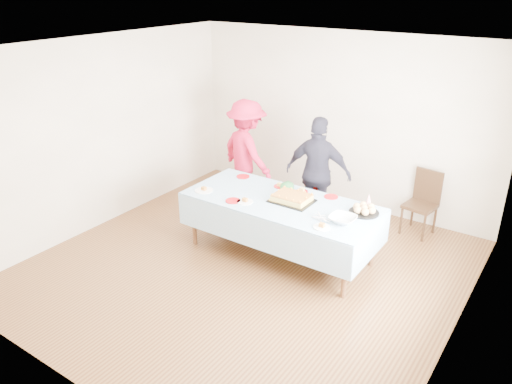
% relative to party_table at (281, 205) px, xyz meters
% --- Properties ---
extents(ground, '(5.00, 5.00, 0.00)m').
position_rel_party_table_xyz_m(ground, '(-0.17, -0.52, -0.72)').
color(ground, '#4E2B16').
rests_on(ground, ground).
extents(room_walls, '(5.04, 5.04, 2.72)m').
position_rel_party_table_xyz_m(room_walls, '(-0.11, -0.51, 1.05)').
color(room_walls, '#BDB19A').
rests_on(room_walls, ground).
extents(party_table, '(2.50, 1.10, 0.78)m').
position_rel_party_table_xyz_m(party_table, '(0.00, 0.00, 0.00)').
color(party_table, '#522D1C').
rests_on(party_table, ground).
extents(birthday_cake, '(0.52, 0.40, 0.09)m').
position_rel_party_table_xyz_m(birthday_cake, '(0.13, 0.06, 0.10)').
color(birthday_cake, black).
rests_on(birthday_cake, party_table).
extents(rolls_tray, '(0.37, 0.37, 0.11)m').
position_rel_party_table_xyz_m(rolls_tray, '(1.02, 0.25, 0.10)').
color(rolls_tray, black).
rests_on(rolls_tray, party_table).
extents(punch_bowl, '(0.31, 0.31, 0.08)m').
position_rel_party_table_xyz_m(punch_bowl, '(0.91, -0.11, 0.09)').
color(punch_bowl, silver).
rests_on(punch_bowl, party_table).
extents(party_hat, '(0.10, 0.10, 0.17)m').
position_rel_party_table_xyz_m(party_hat, '(0.99, 0.46, 0.14)').
color(party_hat, white).
rests_on(party_hat, party_table).
extents(fork_pile, '(0.24, 0.18, 0.07)m').
position_rel_party_table_xyz_m(fork_pile, '(0.69, -0.20, 0.09)').
color(fork_pile, white).
rests_on(fork_pile, party_table).
extents(plate_red_far_a, '(0.19, 0.19, 0.01)m').
position_rel_party_table_xyz_m(plate_red_far_a, '(-0.87, 0.39, 0.06)').
color(plate_red_far_a, red).
rests_on(plate_red_far_a, party_table).
extents(plate_red_far_b, '(0.16, 0.16, 0.01)m').
position_rel_party_table_xyz_m(plate_red_far_b, '(-0.25, 0.38, 0.06)').
color(plate_red_far_b, red).
rests_on(plate_red_far_b, party_table).
extents(plate_red_far_c, '(0.16, 0.16, 0.01)m').
position_rel_party_table_xyz_m(plate_red_far_c, '(0.08, 0.40, 0.06)').
color(plate_red_far_c, red).
rests_on(plate_red_far_c, party_table).
extents(plate_red_far_d, '(0.18, 0.18, 0.01)m').
position_rel_party_table_xyz_m(plate_red_far_d, '(0.48, 0.46, 0.06)').
color(plate_red_far_d, red).
rests_on(plate_red_far_d, party_table).
extents(plate_red_near, '(0.20, 0.20, 0.01)m').
position_rel_party_table_xyz_m(plate_red_near, '(-0.49, -0.36, 0.06)').
color(plate_red_near, red).
rests_on(plate_red_near, party_table).
extents(plate_white_left, '(0.24, 0.24, 0.01)m').
position_rel_party_table_xyz_m(plate_white_left, '(-1.01, -0.31, 0.06)').
color(plate_white_left, white).
rests_on(plate_white_left, party_table).
extents(plate_white_mid, '(0.21, 0.21, 0.01)m').
position_rel_party_table_xyz_m(plate_white_mid, '(-0.35, -0.30, 0.06)').
color(plate_white_mid, white).
rests_on(plate_white_mid, party_table).
extents(plate_white_right, '(0.19, 0.19, 0.01)m').
position_rel_party_table_xyz_m(plate_white_right, '(0.78, -0.37, 0.06)').
color(plate_white_right, white).
rests_on(plate_white_right, party_table).
extents(dining_chair, '(0.46, 0.46, 0.93)m').
position_rel_party_table_xyz_m(dining_chair, '(1.33, 1.68, -0.21)').
color(dining_chair, black).
rests_on(dining_chair, ground).
extents(toddler_left, '(0.35, 0.27, 0.84)m').
position_rel_party_table_xyz_m(toddler_left, '(-0.14, 1.11, -0.30)').
color(toddler_left, red).
rests_on(toddler_left, ground).
extents(toddler_mid, '(0.50, 0.41, 0.87)m').
position_rel_party_table_xyz_m(toddler_mid, '(-0.14, 0.38, -0.29)').
color(toddler_mid, '#236A2E').
rests_on(toddler_mid, ground).
extents(toddler_right, '(0.43, 0.38, 0.75)m').
position_rel_party_table_xyz_m(toddler_right, '(-0.17, 0.38, -0.35)').
color(toddler_right, '#A9784F').
rests_on(toddler_right, ground).
extents(adult_left, '(1.24, 0.95, 1.69)m').
position_rel_party_table_xyz_m(adult_left, '(-1.32, 1.12, 0.12)').
color(adult_left, red).
rests_on(adult_left, ground).
extents(adult_right, '(1.02, 0.55, 1.64)m').
position_rel_party_table_xyz_m(adult_right, '(-0.01, 1.03, 0.10)').
color(adult_right, '#272533').
rests_on(adult_right, ground).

